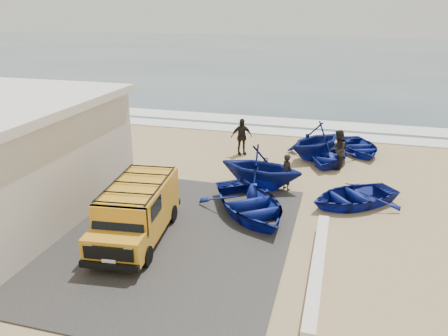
# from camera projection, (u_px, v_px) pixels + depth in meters

# --- Properties ---
(ground) EXTENTS (160.00, 160.00, 0.00)m
(ground) POSITION_uv_depth(u_px,v_px,m) (189.00, 213.00, 16.60)
(ground) COLOR tan
(slab) EXTENTS (12.00, 10.00, 0.05)m
(slab) POSITION_uv_depth(u_px,v_px,m) (116.00, 230.00, 15.29)
(slab) COLOR #383633
(slab) RESTS_ON ground
(ocean) EXTENTS (180.00, 88.00, 0.01)m
(ocean) POSITION_uv_depth(u_px,v_px,m) (312.00, 56.00, 67.11)
(ocean) COLOR #385166
(ocean) RESTS_ON ground
(surf_line) EXTENTS (180.00, 1.60, 0.06)m
(surf_line) POSITION_uv_depth(u_px,v_px,m) (254.00, 130.00, 27.41)
(surf_line) COLOR white
(surf_line) RESTS_ON ground
(surf_wash) EXTENTS (180.00, 2.20, 0.04)m
(surf_wash) POSITION_uv_depth(u_px,v_px,m) (261.00, 121.00, 29.67)
(surf_wash) COLOR white
(surf_wash) RESTS_ON ground
(parapet) EXTENTS (0.35, 6.00, 0.55)m
(parapet) POSITION_uv_depth(u_px,v_px,m) (317.00, 270.00, 12.55)
(parapet) COLOR silver
(parapet) RESTS_ON ground
(van) EXTENTS (2.26, 4.72, 1.95)m
(van) POSITION_uv_depth(u_px,v_px,m) (137.00, 210.00, 14.46)
(van) COLOR gold
(van) RESTS_ON ground
(boat_near_left) EXTENTS (5.11, 5.39, 0.91)m
(boat_near_left) POSITION_uv_depth(u_px,v_px,m) (250.00, 204.00, 16.28)
(boat_near_left) COLOR navy
(boat_near_left) RESTS_ON ground
(boat_near_right) EXTENTS (4.55, 4.36, 0.77)m
(boat_near_right) POSITION_uv_depth(u_px,v_px,m) (353.00, 196.00, 17.12)
(boat_near_right) COLOR navy
(boat_near_right) RESTS_ON ground
(boat_mid_left) EXTENTS (4.07, 3.67, 1.89)m
(boat_mid_left) POSITION_uv_depth(u_px,v_px,m) (261.00, 167.00, 18.58)
(boat_mid_left) COLOR navy
(boat_mid_left) RESTS_ON ground
(boat_mid_right) EXTENTS (3.16, 4.02, 0.75)m
(boat_mid_right) POSITION_uv_depth(u_px,v_px,m) (329.00, 156.00, 21.71)
(boat_mid_right) COLOR navy
(boat_mid_right) RESTS_ON ground
(boat_far_left) EXTENTS (4.56, 4.70, 1.89)m
(boat_far_left) POSITION_uv_depth(u_px,v_px,m) (316.00, 140.00, 22.21)
(boat_far_left) COLOR navy
(boat_far_left) RESTS_ON ground
(boat_far_right) EXTENTS (3.45, 4.07, 0.72)m
(boat_far_right) POSITION_uv_depth(u_px,v_px,m) (360.00, 147.00, 23.12)
(boat_far_right) COLOR navy
(boat_far_right) RESTS_ON ground
(fisherman_front) EXTENTS (0.68, 0.67, 1.59)m
(fisherman_front) POSITION_uv_depth(u_px,v_px,m) (287.00, 172.00, 18.44)
(fisherman_front) COLOR black
(fisherman_front) RESTS_ON ground
(fisherman_middle) EXTENTS (0.82, 1.01, 1.93)m
(fisherman_middle) POSITION_uv_depth(u_px,v_px,m) (338.00, 150.00, 20.69)
(fisherman_middle) COLOR black
(fisherman_middle) RESTS_ON ground
(fisherman_back) EXTENTS (1.21, 0.97, 1.93)m
(fisherman_back) POSITION_uv_depth(u_px,v_px,m) (241.00, 137.00, 22.76)
(fisherman_back) COLOR black
(fisherman_back) RESTS_ON ground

